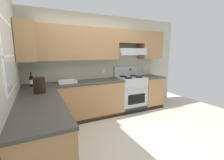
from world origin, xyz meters
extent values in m
plane|color=beige|center=(0.00, 0.00, 0.00)|extent=(7.04, 7.04, 0.00)
cube|color=#B7BAA3|center=(0.46, 1.62, 1.27)|extent=(4.68, 0.12, 2.55)
cube|color=#A87A4C|center=(-0.40, 1.38, 1.80)|extent=(2.17, 0.34, 0.76)
cube|color=#A87A4C|center=(1.82, 1.38, 1.80)|extent=(0.66, 0.34, 0.76)
cube|color=#A87A4C|center=(1.09, 1.38, 2.01)|extent=(0.80, 0.34, 0.34)
cube|color=#B7BABC|center=(1.09, 1.34, 1.62)|extent=(0.80, 0.46, 0.17)
cube|color=#B7BABC|center=(1.09, 1.12, 1.54)|extent=(0.80, 0.03, 0.04)
sphere|color=silver|center=(-0.40, 1.20, 1.54)|extent=(0.02, 0.02, 0.02)
sphere|color=silver|center=(1.69, 1.20, 1.54)|extent=(0.02, 0.02, 0.02)
sphere|color=silver|center=(1.95, 1.20, 1.54)|extent=(0.02, 0.02, 0.02)
cube|color=silver|center=(0.40, 1.55, 1.08)|extent=(0.08, 0.01, 0.12)
cube|color=silver|center=(0.40, 1.54, 1.10)|extent=(0.03, 0.00, 0.03)
cube|color=silver|center=(0.40, 1.54, 1.06)|extent=(0.03, 0.00, 0.03)
cube|color=silver|center=(1.76, 1.55, 1.08)|extent=(0.08, 0.01, 0.12)
cube|color=silver|center=(1.76, 1.54, 1.10)|extent=(0.03, 0.00, 0.03)
cube|color=silver|center=(1.76, 1.54, 1.06)|extent=(0.03, 0.00, 0.03)
cube|color=#B7BAA3|center=(-1.62, 0.10, 1.27)|extent=(0.12, 4.00, 2.55)
cube|color=white|center=(-1.57, 0.10, 1.55)|extent=(0.04, 1.00, 0.92)
cube|color=white|center=(-1.55, 0.10, 1.55)|extent=(0.01, 0.90, 0.82)
cube|color=white|center=(-1.54, 0.10, 1.55)|extent=(0.01, 0.90, 0.02)
cube|color=#A87A4C|center=(-1.38, 1.20, 1.80)|extent=(0.34, 0.64, 0.76)
cube|color=#A87A4C|center=(-0.41, 1.25, 0.44)|extent=(2.23, 0.61, 0.87)
cube|color=#3D3A38|center=(-0.41, 1.25, 0.89)|extent=(2.26, 0.63, 0.04)
cube|color=#A87A4C|center=(1.76, 1.25, 0.44)|extent=(0.58, 0.61, 0.87)
cube|color=#3D3A38|center=(1.76, 1.25, 0.89)|extent=(0.60, 0.63, 0.04)
cube|color=black|center=(0.26, 0.97, 0.04)|extent=(3.54, 0.06, 0.09)
sphere|color=silver|center=(-0.86, 0.93, 0.68)|extent=(0.03, 0.03, 0.03)
sphere|color=silver|center=(1.85, 0.93, 0.68)|extent=(0.03, 0.03, 0.03)
cube|color=#A87A4C|center=(-1.25, 0.00, 0.44)|extent=(0.61, 1.89, 0.87)
cube|color=#3D3A38|center=(-1.25, 0.00, 0.89)|extent=(0.63, 1.91, 0.04)
cube|color=black|center=(-0.97, 0.00, 0.04)|extent=(0.06, 1.85, 0.09)
cube|color=#B7BABC|center=(1.09, 1.25, 0.46)|extent=(0.76, 0.58, 0.91)
cube|color=black|center=(1.09, 0.95, 0.38)|extent=(0.53, 0.01, 0.26)
cylinder|color=silver|center=(1.09, 0.93, 0.62)|extent=(0.65, 0.02, 0.02)
cube|color=#333333|center=(1.09, 0.96, 0.10)|extent=(0.70, 0.01, 0.11)
cube|color=#B7BABC|center=(1.09, 1.25, 0.92)|extent=(0.76, 0.58, 0.02)
cube|color=#B7BABC|center=(1.09, 1.52, 1.05)|extent=(0.76, 0.04, 0.29)
cube|color=#053F0C|center=(1.22, 1.50, 1.10)|extent=(0.09, 0.01, 0.04)
cylinder|color=black|center=(0.92, 1.11, 0.94)|extent=(0.19, 0.19, 0.02)
cylinder|color=black|center=(0.92, 1.11, 0.93)|extent=(0.07, 0.07, 0.01)
cylinder|color=black|center=(1.26, 1.11, 0.94)|extent=(0.19, 0.19, 0.02)
cylinder|color=black|center=(1.26, 1.11, 0.93)|extent=(0.07, 0.07, 0.01)
cylinder|color=black|center=(0.92, 1.39, 0.94)|extent=(0.19, 0.19, 0.02)
cylinder|color=black|center=(0.92, 1.39, 0.93)|extent=(0.07, 0.07, 0.01)
cylinder|color=black|center=(1.26, 1.39, 0.94)|extent=(0.19, 0.19, 0.02)
cylinder|color=black|center=(1.26, 1.39, 0.93)|extent=(0.07, 0.07, 0.01)
cylinder|color=white|center=(0.88, 1.50, 1.03)|extent=(0.04, 0.02, 0.04)
cylinder|color=white|center=(1.02, 1.50, 1.03)|extent=(0.04, 0.02, 0.04)
cylinder|color=white|center=(1.16, 1.50, 1.03)|extent=(0.04, 0.02, 0.04)
cylinder|color=white|center=(1.30, 1.50, 1.03)|extent=(0.04, 0.02, 0.04)
cylinder|color=black|center=(-1.35, 1.22, 1.01)|extent=(0.08, 0.08, 0.20)
cone|color=black|center=(-1.35, 1.22, 1.12)|extent=(0.08, 0.08, 0.04)
cylinder|color=black|center=(-1.35, 1.22, 1.19)|extent=(0.03, 0.03, 0.09)
cylinder|color=gold|center=(-1.35, 1.22, 1.22)|extent=(0.03, 0.03, 0.02)
cube|color=silver|center=(-1.35, 1.18, 1.00)|extent=(0.07, 0.00, 0.09)
cube|color=white|center=(-0.63, 1.26, 0.92)|extent=(0.32, 0.22, 0.02)
cube|color=white|center=(-0.63, 1.13, 0.94)|extent=(0.40, 0.01, 0.06)
cube|color=white|center=(-0.63, 1.39, 0.94)|extent=(0.40, 0.01, 0.06)
cube|color=white|center=(-0.82, 1.26, 0.94)|extent=(0.01, 0.25, 0.06)
cube|color=white|center=(-0.44, 1.26, 0.94)|extent=(0.01, 0.25, 0.06)
cylinder|color=black|center=(-1.22, 0.57, 1.04)|extent=(0.19, 0.19, 0.27)
torus|color=black|center=(-1.22, 0.57, 1.17)|extent=(0.20, 0.20, 0.01)
camera|label=1|loc=(-1.25, -2.30, 1.59)|focal=24.86mm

